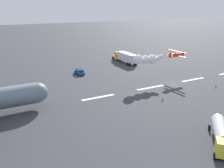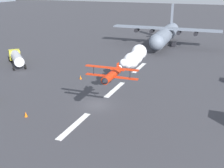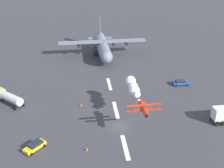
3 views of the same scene
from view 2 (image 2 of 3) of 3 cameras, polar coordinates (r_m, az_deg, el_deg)
ground_plane at (r=44.86m, az=-2.87°, el=-4.13°), size 440.00×440.00×0.00m
runway_stripe_2 at (r=38.99m, az=-7.42°, el=-8.10°), size 8.00×0.90×0.01m
runway_stripe_3 at (r=51.09m, az=0.57°, el=-1.08°), size 8.00×0.90×0.01m
runway_stripe_4 at (r=64.27m, az=5.36°, el=3.18°), size 8.00×0.90×0.01m
cargo_transport_plane at (r=85.55m, az=10.26°, el=9.43°), size 24.96×31.01×11.36m
stunt_biplane_red at (r=45.72m, az=4.01°, el=4.96°), size 17.69×7.07×2.86m
fuel_tanker_truck at (r=69.24m, az=-18.21°, el=4.97°), size 8.41×8.63×2.90m
traffic_cone_near at (r=42.68m, az=-16.52°, el=-5.70°), size 0.44×0.44×0.75m
traffic_cone_far at (r=56.77m, az=-6.17°, el=1.33°), size 0.44×0.44×0.75m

